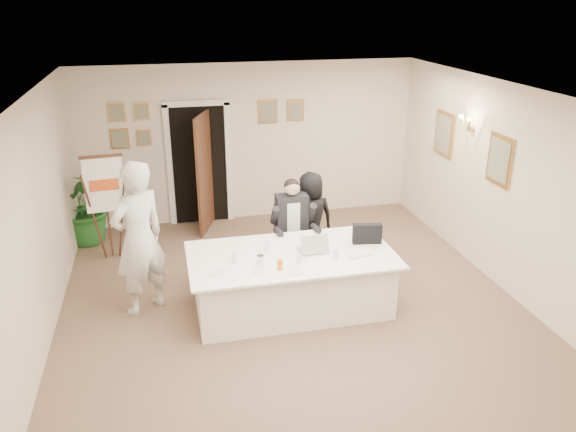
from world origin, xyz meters
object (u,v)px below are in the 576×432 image
(conference_table, at_px, (291,280))
(oj_glass, at_px, (280,265))
(flip_chart, at_px, (108,213))
(paper_stack, at_px, (358,253))
(standing_man, at_px, (139,239))
(potted_palm, at_px, (87,206))
(laptop, at_px, (312,240))
(seated_man, at_px, (292,226))
(steel_jug, at_px, (260,259))
(standing_woman, at_px, (311,219))
(laptop_bag, at_px, (367,234))

(conference_table, xyz_separation_m, oj_glass, (-0.23, -0.40, 0.45))
(flip_chart, xyz_separation_m, paper_stack, (3.23, -2.26, 0.03))
(oj_glass, bearing_deg, flip_chart, 131.17)
(standing_man, xyz_separation_m, paper_stack, (2.71, -0.55, -0.22))
(potted_palm, relative_size, laptop, 3.38)
(potted_palm, distance_m, oj_glass, 4.12)
(seated_man, height_order, laptop, seated_man)
(conference_table, height_order, potted_palm, potted_palm)
(paper_stack, height_order, steel_jug, steel_jug)
(conference_table, relative_size, steel_jug, 23.93)
(oj_glass, height_order, steel_jug, oj_glass)
(standing_woman, bearing_deg, paper_stack, 96.31)
(standing_man, xyz_separation_m, oj_glass, (1.64, -0.76, -0.17))
(steel_jug, bearing_deg, flip_chart, 131.04)
(flip_chart, distance_m, oj_glass, 3.27)
(seated_man, distance_m, flip_chart, 2.85)
(seated_man, xyz_separation_m, laptop, (0.04, -0.95, 0.19))
(flip_chart, bearing_deg, seated_man, -22.09)
(standing_man, distance_m, laptop, 2.19)
(standing_man, xyz_separation_m, laptop_bag, (2.94, -0.26, -0.10))
(standing_man, height_order, paper_stack, standing_man)
(laptop, height_order, laptop_bag, laptop)
(seated_man, distance_m, standing_man, 2.24)
(standing_man, relative_size, steel_jug, 18.43)
(potted_palm, bearing_deg, laptop_bag, -35.35)
(steel_jug, bearing_deg, paper_stack, -0.45)
(paper_stack, xyz_separation_m, oj_glass, (-1.07, -0.21, 0.05))
(paper_stack, bearing_deg, potted_palm, 140.14)
(seated_man, bearing_deg, flip_chart, 162.59)
(steel_jug, bearing_deg, laptop, 17.32)
(seated_man, bearing_deg, standing_woman, 41.20)
(conference_table, distance_m, flip_chart, 3.18)
(paper_stack, bearing_deg, steel_jug, 179.55)
(standing_woman, relative_size, oj_glass, 11.08)
(conference_table, bearing_deg, oj_glass, -120.72)
(laptop_bag, bearing_deg, steel_jug, -160.46)
(conference_table, relative_size, oj_glass, 20.25)
(flip_chart, height_order, steel_jug, flip_chart)
(seated_man, relative_size, paper_stack, 4.59)
(flip_chart, distance_m, paper_stack, 3.94)
(seated_man, bearing_deg, oj_glass, -104.61)
(flip_chart, height_order, laptop_bag, flip_chart)
(standing_man, distance_m, laptop_bag, 2.95)
(conference_table, relative_size, paper_stack, 8.29)
(paper_stack, bearing_deg, seated_man, 116.22)
(seated_man, height_order, potted_palm, seated_man)
(conference_table, relative_size, seated_man, 1.81)
(standing_woman, bearing_deg, oj_glass, 60.05)
(oj_glass, distance_m, steel_jug, 0.30)
(laptop_bag, relative_size, oj_glass, 2.95)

